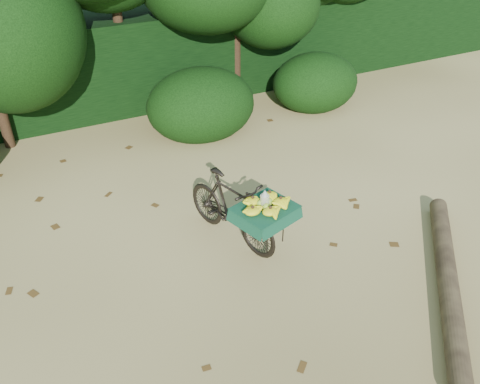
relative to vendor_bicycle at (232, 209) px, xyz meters
name	(u,v)px	position (x,y,z in m)	size (l,w,h in m)	color
ground	(229,305)	(-0.57, -1.07, -0.49)	(80.00, 80.00, 0.00)	tan
vendor_bicycle	(232,209)	(0.00, 0.00, 0.00)	(1.03, 1.77, 0.96)	black
fallen_log	(448,281)	(1.85, -1.98, -0.38)	(0.23, 0.23, 3.22)	brown
hedge_backdrop	(90,63)	(-0.57, 5.23, 0.41)	(26.00, 1.80, 1.80)	black
tree_row	(52,20)	(-1.22, 4.43, 1.51)	(14.50, 2.00, 4.00)	black
bush_clumps	(149,118)	(-0.07, 3.23, -0.04)	(8.80, 1.70, 0.90)	black
leaf_litter	(206,270)	(-0.57, -0.42, -0.49)	(7.00, 7.30, 0.01)	#4E3514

